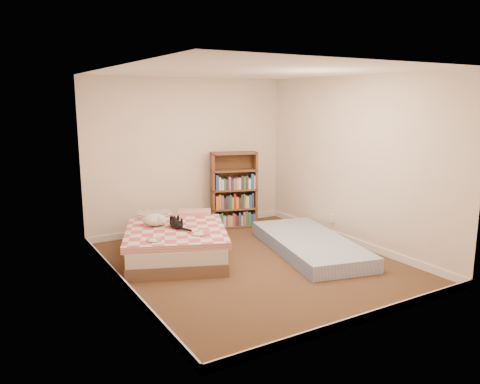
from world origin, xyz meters
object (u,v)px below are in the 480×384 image
floor_mattress (310,244)px  black_cat (176,223)px  bookshelf (233,198)px  bed (175,240)px  white_dog (155,220)px

floor_mattress → black_cat: size_ratio=3.91×
bookshelf → floor_mattress: bookshelf is taller
bookshelf → black_cat: (-1.48, -1.00, -0.00)m
bed → white_dog: 0.40m
bed → white_dog: (-0.22, 0.15, 0.30)m
black_cat → bed: bearing=86.1°
bed → floor_mattress: 1.93m
bed → black_cat: 0.28m
bed → floor_mattress: bearing=-2.8°
bed → black_cat: bearing=-81.8°
floor_mattress → white_dog: size_ratio=5.19×
bed → white_dog: white_dog is taller
floor_mattress → white_dog: (-1.97, 0.96, 0.42)m
bed → bookshelf: bearing=53.9°
bookshelf → white_dog: size_ratio=3.05×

